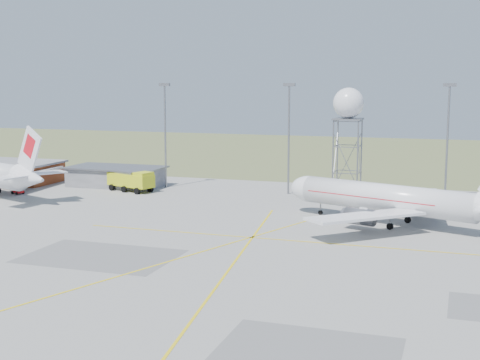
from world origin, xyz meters
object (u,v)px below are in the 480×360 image
(fire_truck, at_px, (132,182))
(airliner_main, at_px, (391,199))
(baggage_tug, at_px, (18,191))
(radar_tower, at_px, (348,136))

(fire_truck, bearing_deg, airliner_main, 2.94)
(airliner_main, xyz_separation_m, baggage_tug, (-68.73, 5.47, -3.19))
(airliner_main, bearing_deg, baggage_tug, 15.92)
(airliner_main, xyz_separation_m, fire_truck, (-50.01, 15.06, -1.90))
(airliner_main, height_order, baggage_tug, airliner_main)
(fire_truck, distance_m, baggage_tug, 21.07)
(baggage_tug, bearing_deg, radar_tower, 35.82)
(fire_truck, bearing_deg, radar_tower, 28.50)
(fire_truck, bearing_deg, baggage_tug, -133.18)
(airliner_main, bearing_deg, radar_tower, -44.32)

